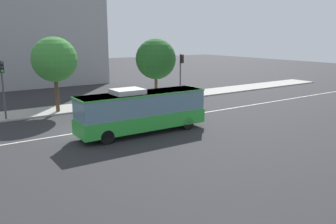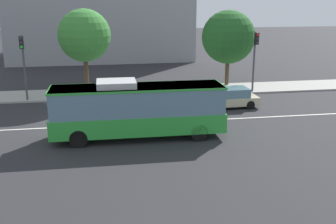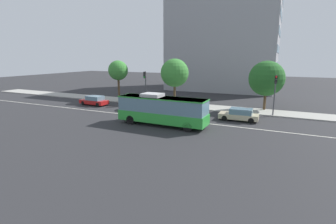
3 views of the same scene
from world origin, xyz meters
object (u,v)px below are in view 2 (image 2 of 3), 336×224
at_px(sedan_beige, 229,98).
at_px(traffic_light_near_corner, 23,57).
at_px(traffic_light_mid_block, 255,52).
at_px(street_tree_kerbside_centre, 228,37).
at_px(transit_bus, 138,108).
at_px(street_tree_kerbside_left, 84,36).

height_order(sedan_beige, traffic_light_near_corner, traffic_light_near_corner).
relative_size(traffic_light_near_corner, traffic_light_mid_block, 1.00).
bearing_deg(sedan_beige, street_tree_kerbside_centre, -107.98).
height_order(transit_bus, traffic_light_mid_block, traffic_light_mid_block).
xyz_separation_m(traffic_light_near_corner, traffic_light_mid_block, (18.64, -0.13, 0.00)).
height_order(transit_bus, street_tree_kerbside_left, street_tree_kerbside_left).
relative_size(transit_bus, traffic_light_near_corner, 1.93).
xyz_separation_m(transit_bus, street_tree_kerbside_centre, (9.51, 13.10, 2.66)).
bearing_deg(traffic_light_mid_block, street_tree_kerbside_centre, -162.30).
relative_size(transit_bus, street_tree_kerbside_centre, 1.46).
height_order(traffic_light_near_corner, street_tree_kerbside_centre, street_tree_kerbside_centre).
xyz_separation_m(sedan_beige, street_tree_kerbside_centre, (2.17, 7.38, 3.75)).
distance_m(traffic_light_near_corner, street_tree_kerbside_left, 4.94).
bearing_deg(street_tree_kerbside_left, transit_bus, -73.50).
height_order(traffic_light_near_corner, traffic_light_mid_block, same).
xyz_separation_m(transit_bus, traffic_light_near_corner, (-7.82, 9.92, 1.75)).
xyz_separation_m(sedan_beige, traffic_light_near_corner, (-15.16, 4.20, 2.84)).
bearing_deg(sedan_beige, traffic_light_near_corner, -17.11).
bearing_deg(street_tree_kerbside_centre, traffic_light_near_corner, -169.61).
height_order(traffic_light_near_corner, street_tree_kerbside_left, street_tree_kerbside_left).
distance_m(transit_bus, traffic_light_mid_block, 14.70).
relative_size(traffic_light_mid_block, street_tree_kerbside_centre, 0.76).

